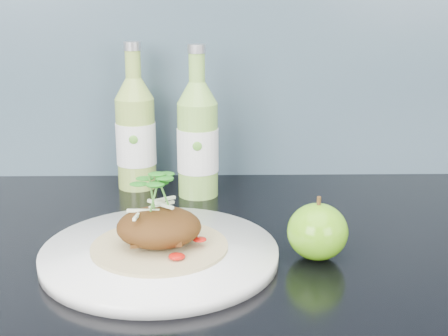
{
  "coord_description": "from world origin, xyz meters",
  "views": [
    {
      "loc": [
        0.02,
        0.92,
        1.22
      ],
      "look_at": [
        0.04,
        1.68,
        1.0
      ],
      "focal_mm": 50.0,
      "sensor_mm": 36.0,
      "label": 1
    }
  ],
  "objects": [
    {
      "name": "pork_taco",
      "position": [
        -0.04,
        1.62,
        0.95
      ],
      "size": [
        0.17,
        0.17,
        0.1
      ],
      "color": "tan",
      "rests_on": "dinner_plate"
    },
    {
      "name": "dinner_plate",
      "position": [
        -0.04,
        1.62,
        0.91
      ],
      "size": [
        0.37,
        0.37,
        0.02
      ],
      "color": "white",
      "rests_on": "kitchen_counter"
    },
    {
      "name": "cider_bottle_right",
      "position": [
        -0.0,
        1.87,
        0.99
      ],
      "size": [
        0.09,
        0.09,
        0.24
      ],
      "rotation": [
        0.0,
        0.0,
        0.41
      ],
      "color": "#84BB4E",
      "rests_on": "kitchen_counter"
    },
    {
      "name": "cider_bottle_left",
      "position": [
        -0.1,
        1.91,
        0.99
      ],
      "size": [
        0.08,
        0.08,
        0.24
      ],
      "rotation": [
        0.0,
        0.0,
        0.3
      ],
      "color": "#91B24A",
      "rests_on": "kitchen_counter"
    },
    {
      "name": "green_apple",
      "position": [
        0.15,
        1.62,
        0.94
      ],
      "size": [
        0.08,
        0.08,
        0.08
      ],
      "rotation": [
        0.0,
        0.0,
        0.14
      ],
      "color": "#4A920F",
      "rests_on": "kitchen_counter"
    }
  ]
}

